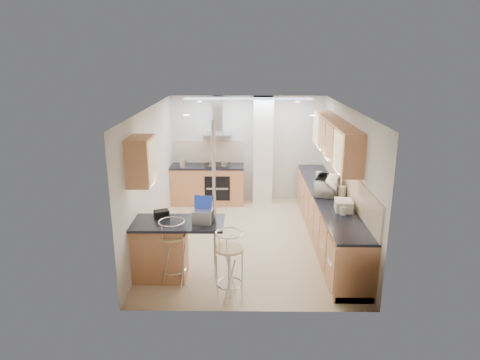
{
  "coord_description": "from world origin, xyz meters",
  "views": [
    {
      "loc": [
        -0.07,
        -7.55,
        3.42
      ],
      "look_at": [
        -0.16,
        0.2,
        1.13
      ],
      "focal_mm": 32.0,
      "sensor_mm": 36.0,
      "label": 1
    }
  ],
  "objects_px": {
    "microwave": "(328,186)",
    "bar_stool_near": "(173,252)",
    "bar_stool_end": "(230,266)",
    "bread_bin": "(344,205)",
    "laptop": "(203,216)"
  },
  "relations": [
    {
      "from": "bar_stool_end",
      "to": "microwave",
      "type": "bearing_deg",
      "value": 4.14
    },
    {
      "from": "microwave",
      "to": "bar_stool_near",
      "type": "height_order",
      "value": "microwave"
    },
    {
      "from": "laptop",
      "to": "microwave",
      "type": "bearing_deg",
      "value": 43.77
    },
    {
      "from": "bar_stool_end",
      "to": "laptop",
      "type": "bearing_deg",
      "value": 80.32
    },
    {
      "from": "bar_stool_end",
      "to": "bread_bin",
      "type": "xyz_separation_m",
      "value": [
        1.85,
        1.19,
        0.49
      ]
    },
    {
      "from": "laptop",
      "to": "bar_stool_end",
      "type": "bearing_deg",
      "value": -44.36
    },
    {
      "from": "bread_bin",
      "to": "laptop",
      "type": "bearing_deg",
      "value": -159.98
    },
    {
      "from": "microwave",
      "to": "bar_stool_near",
      "type": "bearing_deg",
      "value": 139.57
    },
    {
      "from": "bar_stool_end",
      "to": "bread_bin",
      "type": "relative_size",
      "value": 3.03
    },
    {
      "from": "microwave",
      "to": "bar_stool_end",
      "type": "distance_m",
      "value": 2.74
    },
    {
      "from": "bar_stool_end",
      "to": "bar_stool_near",
      "type": "bearing_deg",
      "value": 108.13
    },
    {
      "from": "laptop",
      "to": "bar_stool_end",
      "type": "height_order",
      "value": "laptop"
    },
    {
      "from": "bar_stool_near",
      "to": "bar_stool_end",
      "type": "distance_m",
      "value": 0.98
    },
    {
      "from": "microwave",
      "to": "laptop",
      "type": "height_order",
      "value": "microwave"
    },
    {
      "from": "microwave",
      "to": "bar_stool_near",
      "type": "relative_size",
      "value": 0.58
    }
  ]
}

